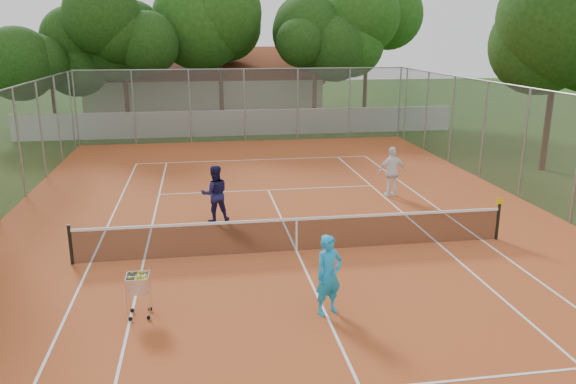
{
  "coord_description": "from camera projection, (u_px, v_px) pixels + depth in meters",
  "views": [
    {
      "loc": [
        -2.5,
        -14.3,
        5.78
      ],
      "look_at": [
        0.0,
        1.5,
        1.3
      ],
      "focal_mm": 35.0,
      "sensor_mm": 36.0,
      "label": 1
    }
  ],
  "objects": [
    {
      "name": "clubhouse",
      "position": [
        205.0,
        84.0,
        42.22
      ],
      "size": [
        16.4,
        9.0,
        4.4
      ],
      "primitive_type": "cube",
      "color": "beige",
      "rests_on": "ground"
    },
    {
      "name": "court_lines",
      "position": [
        296.0,
        251.0,
        15.53
      ],
      "size": [
        10.98,
        23.78,
        0.01
      ],
      "primitive_type": "cube",
      "color": "white",
      "rests_on": "court_pad"
    },
    {
      "name": "player_far_left",
      "position": [
        215.0,
        194.0,
        17.79
      ],
      "size": [
        0.96,
        0.79,
        1.82
      ],
      "primitive_type": "imported",
      "rotation": [
        0.0,
        0.0,
        3.26
      ],
      "color": "#181849",
      "rests_on": "court_pad"
    },
    {
      "name": "perimeter_fence",
      "position": [
        297.0,
        182.0,
        14.99
      ],
      "size": [
        18.0,
        34.0,
        4.0
      ],
      "primitive_type": "cube",
      "color": "slate",
      "rests_on": "ground"
    },
    {
      "name": "ground",
      "position": [
        296.0,
        252.0,
        15.53
      ],
      "size": [
        120.0,
        120.0,
        0.0
      ],
      "primitive_type": "plane",
      "color": "#1C3A10",
      "rests_on": "ground"
    },
    {
      "name": "ball_hopper",
      "position": [
        139.0,
        294.0,
        11.78
      ],
      "size": [
        0.61,
        0.61,
        1.03
      ],
      "primitive_type": "cube",
      "rotation": [
        0.0,
        0.0,
        -0.26
      ],
      "color": "silver",
      "rests_on": "court_pad"
    },
    {
      "name": "boundary_wall",
      "position": [
        242.0,
        123.0,
        33.4
      ],
      "size": [
        26.0,
        0.3,
        1.5
      ],
      "primitive_type": "cube",
      "color": "silver",
      "rests_on": "ground"
    },
    {
      "name": "tennis_net",
      "position": [
        297.0,
        234.0,
        15.4
      ],
      "size": [
        11.88,
        0.1,
        0.98
      ],
      "primitive_type": "cube",
      "color": "black",
      "rests_on": "court_pad"
    },
    {
      "name": "player_far_right",
      "position": [
        392.0,
        172.0,
        20.57
      ],
      "size": [
        1.11,
        0.52,
        1.85
      ],
      "primitive_type": "imported",
      "rotation": [
        0.0,
        0.0,
        3.21
      ],
      "color": "white",
      "rests_on": "court_pad"
    },
    {
      "name": "player_near",
      "position": [
        329.0,
        275.0,
        11.84
      ],
      "size": [
        0.75,
        0.63,
        1.76
      ],
      "primitive_type": "imported",
      "rotation": [
        0.0,
        0.0,
        0.39
      ],
      "color": "#1AA0E3",
      "rests_on": "court_pad"
    },
    {
      "name": "tropical_trees",
      "position": [
        237.0,
        48.0,
        35.11
      ],
      "size": [
        29.0,
        19.0,
        10.0
      ],
      "primitive_type": "cube",
      "color": "black",
      "rests_on": "ground"
    },
    {
      "name": "court_pad",
      "position": [
        296.0,
        251.0,
        15.53
      ],
      "size": [
        18.0,
        34.0,
        0.02
      ],
      "primitive_type": "cube",
      "color": "#AD4D21",
      "rests_on": "ground"
    }
  ]
}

